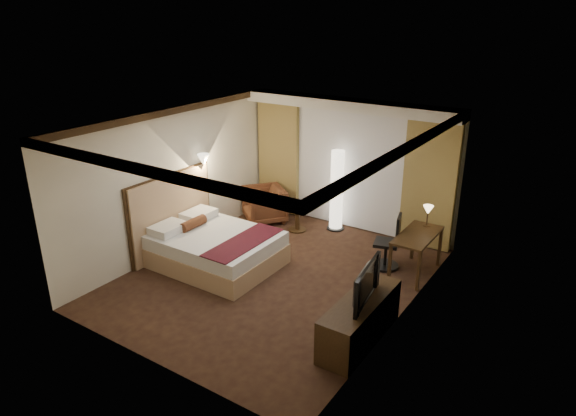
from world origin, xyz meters
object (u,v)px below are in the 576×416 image
Objects in this scene: floor_lamp at (337,191)px; television at (360,281)px; side_table at (297,218)px; dresser at (360,320)px; bed at (217,249)px; armchair at (264,203)px; desk at (416,254)px; office_chair at (386,241)px.

floor_lamp is 1.71× the size of television.
side_table is 3.88m from dresser.
bed is 1.28× the size of dresser.
armchair reaches higher than dresser.
desk is (3.09, 1.64, 0.07)m from bed.
bed is 1.79× the size of desk.
office_chair reaches higher than desk.
dresser is 1.65× the size of television.
desk is 1.18× the size of television.
office_chair is 0.62× the size of dresser.
desk is 1.16× the size of office_chair.
bed is 2.13m from side_table.
floor_lamp is (1.49, 0.48, 0.43)m from armchair.
bed is at bearing -38.85° from armchair.
dresser is at bearing -44.67° from side_table.
office_chair is (2.56, 1.59, 0.20)m from bed.
side_table is 0.49× the size of desk.
armchair is 0.71× the size of desk.
floor_lamp is 1.89m from office_chair.
desk is at bearing 91.26° from dresser.
bed is at bearing -100.42° from side_table.
desk is 0.55m from office_chair.
television is (3.11, -0.63, 0.62)m from bed.
desk is at bearing 30.54° from armchair.
office_chair is (1.55, -1.02, -0.34)m from floor_lamp.
side_table is 0.58× the size of television.
side_table is at bearing 36.08° from armchair.
floor_lamp is 1.04× the size of dresser.
floor_lamp is at bearing 155.13° from desk.
armchair is at bearing 44.58° from television.
floor_lamp is at bearing 39.29° from side_table.
bed is 3.02m from office_chair.
office_chair is 2.30m from dresser.
office_chair reaches higher than armchair.
armchair is 3.10m from office_chair.
dresser is (0.05, -2.27, -0.06)m from desk.
armchair is 0.84× the size of television.
dresser reaches higher than side_table.
dresser is at bearing -97.93° from television.
office_chair is (-0.53, -0.05, 0.13)m from desk.
television is at bearing -44.98° from side_table.
floor_lamp is at bearing 131.81° from office_chair.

